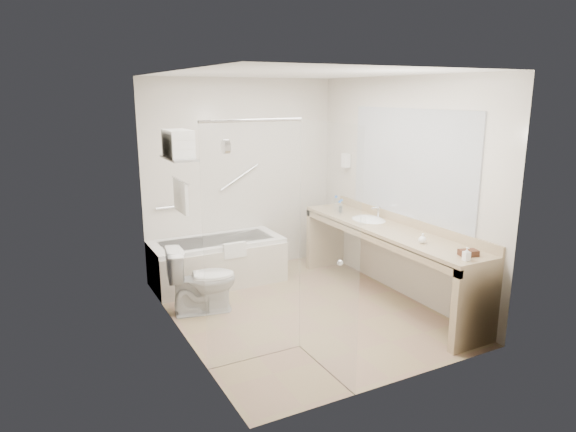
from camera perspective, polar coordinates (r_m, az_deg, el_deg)
name	(u,v)px	position (r m, az deg, el deg)	size (l,w,h in m)	color
floor	(301,311)	(5.69, 1.42, -10.47)	(3.20, 3.20, 0.00)	#99785E
ceiling	(302,73)	(5.20, 1.59, 15.56)	(2.60, 3.20, 0.10)	white
wall_back	(242,177)	(6.73, -5.15, 4.38)	(2.60, 0.10, 2.50)	beige
wall_front	(403,236)	(4.03, 12.65, -2.18)	(2.60, 0.10, 2.50)	beige
wall_left	(178,212)	(4.82, -12.12, 0.46)	(0.10, 3.20, 2.50)	beige
wall_right	(400,188)	(6.04, 12.36, 3.06)	(0.10, 3.20, 2.50)	beige
bathtub	(217,261)	(6.46, -7.84, -5.00)	(1.60, 0.73, 0.59)	white
grab_bar_short	(172,207)	(6.45, -12.77, 0.98)	(0.03, 0.03, 0.40)	silver
grab_bar_long	(239,177)	(6.67, -5.42, 4.30)	(0.03, 0.03, 0.60)	silver
shower_enclosure	(289,247)	(4.27, 0.12, -3.50)	(0.96, 0.91, 2.11)	silver
towel_shelf	(179,152)	(5.11, -12.06, 6.92)	(0.24, 0.55, 0.81)	silver
vanity_counter	(387,245)	(5.90, 10.93, -3.22)	(0.55, 2.70, 0.95)	tan
sink	(368,222)	(6.17, 8.93, -0.65)	(0.40, 0.52, 0.14)	white
faucet	(379,212)	(6.23, 10.04, 0.48)	(0.03, 0.03, 0.14)	silver
mirror	(410,164)	(5.87, 13.38, 5.68)	(0.02, 2.00, 1.20)	#ADB2B9
hairdryer_unit	(346,160)	(6.81, 6.45, 6.16)	(0.08, 0.10, 0.18)	white
toilet	(202,280)	(5.61, -9.54, -7.06)	(0.41, 0.73, 0.72)	white
amenity_basket	(468,253)	(5.03, 19.41, -3.89)	(0.17, 0.11, 0.06)	#4F2C1C
soap_bottle_a	(466,257)	(4.88, 19.20, -4.38)	(0.06, 0.12, 0.06)	white
soap_bottle_b	(422,239)	(5.30, 14.72, -2.53)	(0.08, 0.10, 0.08)	white
water_bottle_left	(336,204)	(6.51, 5.34, 1.31)	(0.06, 0.06, 0.20)	silver
water_bottle_mid	(339,208)	(6.33, 5.74, 0.85)	(0.05, 0.05, 0.18)	silver
water_bottle_right	(341,207)	(6.42, 5.93, 1.02)	(0.05, 0.05, 0.18)	silver
drinking_glass_near	(363,221)	(5.90, 8.33, -0.52)	(0.07, 0.07, 0.09)	silver
drinking_glass_far	(341,209)	(6.48, 5.86, 0.77)	(0.06, 0.06, 0.08)	silver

